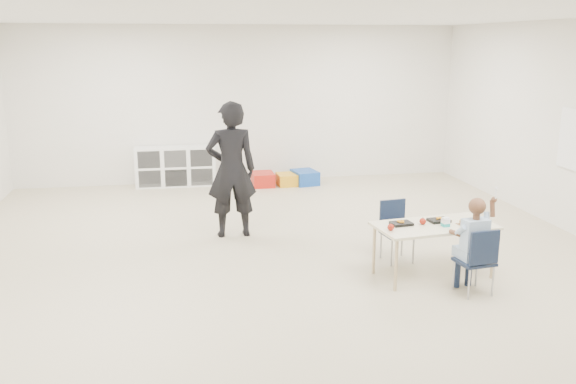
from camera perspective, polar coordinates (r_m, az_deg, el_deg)
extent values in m
plane|color=beige|center=(7.08, -0.40, -6.80)|extent=(9.00, 9.00, 0.00)
plane|color=white|center=(6.63, -0.44, 16.48)|extent=(9.00, 9.00, 0.00)
cube|color=white|center=(11.14, -4.47, 8.16)|extent=(8.00, 0.02, 2.80)
cube|color=white|center=(2.57, 17.63, -12.10)|extent=(8.00, 0.02, 2.80)
cube|color=beige|center=(6.76, 13.54, -3.09)|extent=(1.35, 0.80, 0.03)
cube|color=black|center=(6.86, 13.93, -2.59)|extent=(0.24, 0.19, 0.03)
cube|color=black|center=(6.66, 10.57, -2.92)|extent=(0.24, 0.19, 0.03)
cube|color=white|center=(6.67, 14.53, -2.78)|extent=(0.08, 0.08, 0.10)
ellipsoid|color=#B77C4B|center=(6.82, 16.10, -2.67)|extent=(0.09, 0.09, 0.07)
sphere|color=maroon|center=(6.71, 12.50, -2.69)|extent=(0.07, 0.07, 0.07)
sphere|color=maroon|center=(6.43, 9.59, -3.27)|extent=(0.07, 0.07, 0.07)
cube|color=white|center=(11.01, -10.47, 2.38)|extent=(1.40, 0.40, 0.70)
cube|color=white|center=(8.86, 25.17, 4.45)|extent=(0.02, 0.60, 0.80)
imported|color=black|center=(7.92, -5.32, 2.08)|extent=(0.66, 0.45, 1.78)
cube|color=red|center=(10.87, -2.37, 1.20)|extent=(0.38, 0.49, 0.24)
cube|color=orange|center=(10.91, -0.12, 1.18)|extent=(0.35, 0.44, 0.21)
cube|color=#1546A4|center=(11.00, 1.58, 1.38)|extent=(0.48, 0.57, 0.25)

